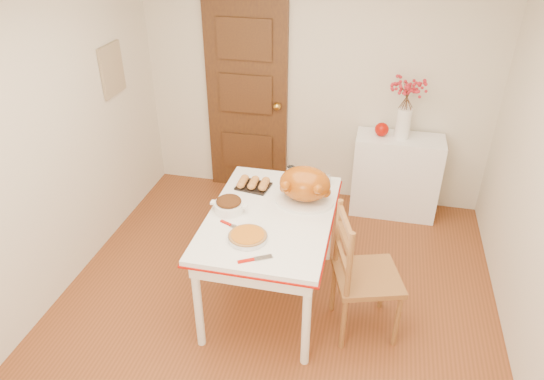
% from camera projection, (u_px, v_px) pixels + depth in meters
% --- Properties ---
extents(floor, '(3.50, 4.00, 0.00)m').
position_uv_depth(floor, '(270.00, 319.00, 3.85)').
color(floor, brown).
rests_on(floor, ground).
extents(wall_back, '(3.50, 0.00, 2.50)m').
position_uv_depth(wall_back, '(315.00, 82.00, 4.89)').
color(wall_back, beige).
rests_on(wall_back, ground).
extents(wall_left, '(0.00, 4.00, 2.50)m').
position_uv_depth(wall_left, '(33.00, 153.00, 3.55)').
color(wall_left, beige).
rests_on(wall_left, ground).
extents(door_back, '(0.85, 0.06, 2.06)m').
position_uv_depth(door_back, '(247.00, 99.00, 5.11)').
color(door_back, '#361E14').
rests_on(door_back, ground).
extents(photo_board, '(0.03, 0.35, 0.45)m').
position_uv_depth(photo_board, '(112.00, 70.00, 4.42)').
color(photo_board, tan).
rests_on(photo_board, ground).
extents(sideboard, '(0.84, 0.37, 0.84)m').
position_uv_depth(sideboard, '(396.00, 176.00, 4.96)').
color(sideboard, white).
rests_on(sideboard, floor).
extents(kitchen_table, '(0.93, 1.35, 0.81)m').
position_uv_depth(kitchen_table, '(271.00, 257.00, 3.87)').
color(kitchen_table, white).
rests_on(kitchen_table, floor).
extents(chair_oak, '(0.57, 0.57, 1.03)m').
position_uv_depth(chair_oak, '(368.00, 274.00, 3.53)').
color(chair_oak, brown).
rests_on(chair_oak, floor).
extents(berry_vase, '(0.32, 0.32, 0.61)m').
position_uv_depth(berry_vase, '(406.00, 108.00, 4.59)').
color(berry_vase, white).
rests_on(berry_vase, sideboard).
extents(apple, '(0.13, 0.13, 0.13)m').
position_uv_depth(apple, '(382.00, 129.00, 4.75)').
color(apple, '#A30B02').
rests_on(apple, sideboard).
extents(turkey_platter, '(0.48, 0.40, 0.29)m').
position_uv_depth(turkey_platter, '(305.00, 186.00, 3.73)').
color(turkey_platter, '#A44603').
rests_on(turkey_platter, kitchen_table).
extents(pumpkin_pie, '(0.31, 0.31, 0.06)m').
position_uv_depth(pumpkin_pie, '(248.00, 236.00, 3.38)').
color(pumpkin_pie, '#B36014').
rests_on(pumpkin_pie, kitchen_table).
extents(stuffing_dish, '(0.31, 0.26, 0.11)m').
position_uv_depth(stuffing_dish, '(229.00, 204.00, 3.67)').
color(stuffing_dish, '#572B0E').
rests_on(stuffing_dish, kitchen_table).
extents(rolls_tray, '(0.28, 0.24, 0.07)m').
position_uv_depth(rolls_tray, '(253.00, 183.00, 3.98)').
color(rolls_tray, '#BF6D32').
rests_on(rolls_tray, kitchen_table).
extents(pie_server, '(0.24, 0.17, 0.01)m').
position_uv_depth(pie_server, '(255.00, 259.00, 3.20)').
color(pie_server, silver).
rests_on(pie_server, kitchen_table).
extents(carving_knife, '(0.26, 0.16, 0.01)m').
position_uv_depth(carving_knife, '(235.00, 227.00, 3.51)').
color(carving_knife, silver).
rests_on(carving_knife, kitchen_table).
extents(drinking_glass, '(0.07, 0.07, 0.12)m').
position_uv_depth(drinking_glass, '(291.00, 173.00, 4.08)').
color(drinking_glass, white).
rests_on(drinking_glass, kitchen_table).
extents(shaker_pair, '(0.09, 0.05, 0.09)m').
position_uv_depth(shaker_pair, '(325.00, 179.00, 4.03)').
color(shaker_pair, white).
rests_on(shaker_pair, kitchen_table).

